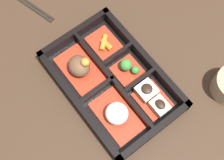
{
  "coord_description": "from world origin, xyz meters",
  "views": [
    {
      "loc": [
        -0.21,
        0.16,
        0.71
      ],
      "look_at": [
        0.0,
        0.0,
        0.03
      ],
      "focal_mm": 50.0,
      "sensor_mm": 36.0,
      "label": 1
    }
  ],
  "objects": [
    {
      "name": "bowl_rice",
      "position": [
        -0.07,
        0.04,
        0.03
      ],
      "size": [
        0.13,
        0.07,
        0.04
      ],
      "color": "#B22D19",
      "rests_on": "bento_base"
    },
    {
      "name": "bowl_tofu",
      "position": [
        -0.09,
        -0.05,
        0.02
      ],
      "size": [
        0.09,
        0.07,
        0.03
      ],
      "color": "#B22D19",
      "rests_on": "bento_base"
    },
    {
      "name": "bowl_stew",
      "position": [
        0.07,
        0.04,
        0.03
      ],
      "size": [
        0.13,
        0.07,
        0.06
      ],
      "color": "#B22D19",
      "rests_on": "bento_base"
    },
    {
      "name": "bento_base",
      "position": [
        0.0,
        0.0,
        0.01
      ],
      "size": [
        0.32,
        0.21,
        0.01
      ],
      "color": "black",
      "rests_on": "ground_plane"
    },
    {
      "name": "bowl_carrots",
      "position": [
        0.09,
        -0.05,
        0.02
      ],
      "size": [
        0.08,
        0.07,
        0.02
      ],
      "color": "#B22D19",
      "rests_on": "bento_base"
    },
    {
      "name": "chopsticks",
      "position": [
        0.34,
        0.04,
        0.0
      ],
      "size": [
        0.2,
        0.07,
        0.01
      ],
      "color": "black",
      "rests_on": "ground_plane"
    },
    {
      "name": "bento_rim",
      "position": [
        0.0,
        -0.0,
        0.02
      ],
      "size": [
        0.32,
        0.21,
        0.04
      ],
      "color": "black",
      "rests_on": "ground_plane"
    },
    {
      "name": "bowl_greens",
      "position": [
        0.0,
        -0.05,
        0.02
      ],
      "size": [
        0.07,
        0.07,
        0.04
      ],
      "color": "#B22D19",
      "rests_on": "bento_base"
    },
    {
      "name": "ground_plane",
      "position": [
        0.0,
        0.0,
        0.0
      ],
      "size": [
        3.0,
        3.0,
        0.0
      ],
      "primitive_type": "plane",
      "color": "#382619"
    }
  ]
}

